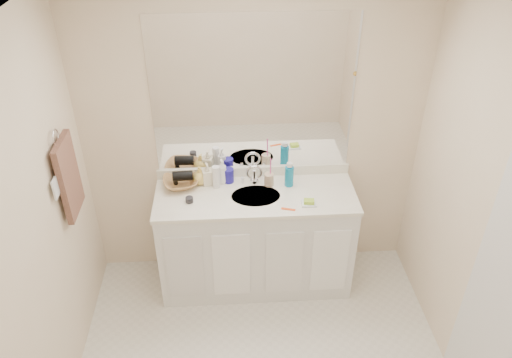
{
  "coord_description": "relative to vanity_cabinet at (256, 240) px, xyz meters",
  "views": [
    {
      "loc": [
        -0.19,
        -2.04,
        3.05
      ],
      "look_at": [
        0.0,
        0.97,
        1.05
      ],
      "focal_mm": 35.0,
      "sensor_mm": 36.0,
      "label": 1
    }
  ],
  "objects": [
    {
      "name": "green_soap",
      "position": [
        0.38,
        -0.15,
        0.48
      ],
      "size": [
        0.08,
        0.06,
        0.03
      ],
      "primitive_type": "cube",
      "rotation": [
        0.0,
        0.0,
        -0.12
      ],
      "color": "#A7D533",
      "rests_on": "soap_dish"
    },
    {
      "name": "extra_white_bottle",
      "position": [
        -0.29,
        0.12,
        0.55
      ],
      "size": [
        0.07,
        0.07,
        0.18
      ],
      "primitive_type": "cylinder",
      "rotation": [
        0.0,
        0.0,
        -0.28
      ],
      "color": "white",
      "rests_on": "countertop"
    },
    {
      "name": "wicker_basket",
      "position": [
        -0.57,
        0.15,
        0.49
      ],
      "size": [
        0.32,
        0.32,
        0.07
      ],
      "primitive_type": "imported",
      "rotation": [
        0.0,
        0.0,
        0.21
      ],
      "color": "#A57442",
      "rests_on": "countertop"
    },
    {
      "name": "backsplash",
      "position": [
        0.0,
        0.26,
        0.5
      ],
      "size": [
        1.52,
        0.03,
        0.08
      ],
      "primitive_type": "cube",
      "color": "white",
      "rests_on": "countertop"
    },
    {
      "name": "soap_bottle_white",
      "position": [
        -0.25,
        0.18,
        0.56
      ],
      "size": [
        0.1,
        0.1,
        0.2
      ],
      "primitive_type": "imported",
      "rotation": [
        0.0,
        0.0,
        0.34
      ],
      "color": "white",
      "rests_on": "countertop"
    },
    {
      "name": "blue_mug",
      "position": [
        -0.2,
        0.19,
        0.51
      ],
      "size": [
        0.1,
        0.1,
        0.11
      ],
      "primitive_type": "cylinder",
      "rotation": [
        0.0,
        0.0,
        0.24
      ],
      "color": "#1C148E",
      "rests_on": "countertop"
    },
    {
      "name": "switch_plate",
      "position": [
        -1.27,
        -0.45,
        0.88
      ],
      "size": [
        0.01,
        0.08,
        0.13
      ],
      "primitive_type": "cube",
      "color": "white",
      "rests_on": "wall_left"
    },
    {
      "name": "soap_dish",
      "position": [
        0.38,
        -0.15,
        0.46
      ],
      "size": [
        0.11,
        0.09,
        0.01
      ],
      "primitive_type": "cube",
      "rotation": [
        0.0,
        0.0,
        -0.04
      ],
      "color": "white",
      "rests_on": "countertop"
    },
    {
      "name": "soap_bottle_cream",
      "position": [
        -0.36,
        0.17,
        0.54
      ],
      "size": [
        0.1,
        0.1,
        0.18
      ],
      "primitive_type": "imported",
      "rotation": [
        0.0,
        0.0,
        0.23
      ],
      "color": "#EFE4C3",
      "rests_on": "countertop"
    },
    {
      "name": "towel_ring",
      "position": [
        -1.27,
        -0.25,
        1.12
      ],
      "size": [
        0.01,
        0.11,
        0.11
      ],
      "primitive_type": "torus",
      "rotation": [
        0.0,
        1.57,
        0.0
      ],
      "color": "silver",
      "rests_on": "wall_left"
    },
    {
      "name": "tan_cup",
      "position": [
        0.11,
        0.12,
        0.5
      ],
      "size": [
        0.09,
        0.09,
        0.1
      ],
      "primitive_type": "cylinder",
      "rotation": [
        0.0,
        0.0,
        -0.35
      ],
      "color": "beige",
      "rests_on": "countertop"
    },
    {
      "name": "wall_back",
      "position": [
        0.0,
        0.28,
        0.77
      ],
      "size": [
        2.6,
        0.02,
        2.4
      ],
      "primitive_type": "cube",
      "color": "beige",
      "rests_on": "floor"
    },
    {
      "name": "countertop",
      "position": [
        0.0,
        0.0,
        0.44
      ],
      "size": [
        1.52,
        0.57,
        0.03
      ],
      "primitive_type": "cube",
      "color": "white",
      "rests_on": "vanity_cabinet"
    },
    {
      "name": "faucet",
      "position": [
        0.0,
        0.16,
        0.51
      ],
      "size": [
        0.02,
        0.02,
        0.11
      ],
      "primitive_type": "cylinder",
      "color": "silver",
      "rests_on": "countertop"
    },
    {
      "name": "wall_right",
      "position": [
        1.3,
        -1.02,
        0.77
      ],
      "size": [
        0.02,
        2.6,
        2.4
      ],
      "primitive_type": "cube",
      "color": "beige",
      "rests_on": "floor"
    },
    {
      "name": "mouthwash_bottle",
      "position": [
        0.26,
        0.11,
        0.54
      ],
      "size": [
        0.09,
        0.09,
        0.16
      ],
      "primitive_type": "cylinder",
      "rotation": [
        0.0,
        0.0,
        0.36
      ],
      "color": "#0E7EAC",
      "rests_on": "countertop"
    },
    {
      "name": "dark_jar",
      "position": [
        -0.49,
        -0.07,
        0.47
      ],
      "size": [
        0.07,
        0.07,
        0.04
      ],
      "primitive_type": "cylinder",
      "rotation": [
        0.0,
        0.0,
        -0.32
      ],
      "color": "black",
      "rests_on": "countertop"
    },
    {
      "name": "ceiling",
      "position": [
        0.0,
        -1.02,
        1.97
      ],
      "size": [
        2.6,
        2.6,
        0.02
      ],
      "primitive_type": "cube",
      "color": "white",
      "rests_on": "wall_back"
    },
    {
      "name": "soap_bottle_yellow",
      "position": [
        -0.42,
        0.17,
        0.53
      ],
      "size": [
        0.15,
        0.15,
        0.15
      ],
      "primitive_type": "imported",
      "rotation": [
        0.0,
        0.0,
        0.43
      ],
      "color": "#EFC95D",
      "rests_on": "countertop"
    },
    {
      "name": "door",
      "position": [
        1.29,
        -1.32,
        0.57
      ],
      "size": [
        0.02,
        0.82,
        2.0
      ],
      "primitive_type": "cube",
      "color": "silver",
      "rests_on": "floor"
    },
    {
      "name": "toothbrush",
      "position": [
        0.12,
        0.12,
        0.6
      ],
      "size": [
        0.01,
        0.03,
        0.18
      ],
      "primitive_type": "cylinder",
      "rotation": [
        0.14,
        0.0,
        -0.05
      ],
      "color": "#EB3E9D",
      "rests_on": "tan_cup"
    },
    {
      "name": "mirror",
      "position": [
        0.0,
        0.27,
        1.14
      ],
      "size": [
        1.48,
        0.01,
        1.2
      ],
      "primitive_type": "cube",
      "color": "white",
      "rests_on": "wall_back"
    },
    {
      "name": "orange_comb",
      "position": [
        0.22,
        -0.21,
        0.46
      ],
      "size": [
        0.1,
        0.05,
        0.0
      ],
      "primitive_type": "cube",
      "rotation": [
        0.0,
        0.0,
        -0.29
      ],
      "color": "#F45019",
      "rests_on": "countertop"
    },
    {
      "name": "sink_basin",
      "position": [
        0.0,
        -0.02,
        0.44
      ],
      "size": [
        0.37,
        0.37,
        0.02
      ],
      "primitive_type": "cylinder",
      "color": "beige",
      "rests_on": "countertop"
    },
    {
      "name": "hand_towel",
      "position": [
        -1.25,
        -0.25,
        0.82
      ],
      "size": [
        0.04,
        0.32,
        0.55
      ],
      "primitive_type": "cube",
      "color": "#4F332A",
      "rests_on": "towel_ring"
    },
    {
      "name": "vanity_cabinet",
      "position": [
        0.0,
        0.0,
        0.0
      ],
      "size": [
        1.5,
        0.55,
        0.85
      ],
      "primitive_type": "cube",
      "color": "white",
      "rests_on": "floor"
    },
    {
      "name": "wall_left",
      "position": [
        -1.3,
        -1.02,
        0.77
      ],
      "size": [
        0.02,
        2.6,
        2.4
      ],
      "primitive_type": "cube",
      "color": "beige",
      "rests_on": "floor"
    },
    {
      "name": "hair_dryer",
      "position": [
        -0.55,
        0.15,
        0.54
      ],
      "size": [
        0.16,
        0.08,
        0.08
      ],
      "primitive_type": "cylinder",
      "rotation": [
        0.0,
        1.57,
        0.04
      ],
      "color": "black",
      "rests_on": "wicker_basket"
    }
  ]
}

